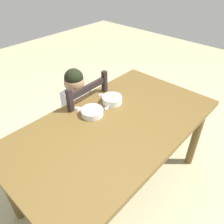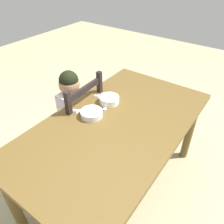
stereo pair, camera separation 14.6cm
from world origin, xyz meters
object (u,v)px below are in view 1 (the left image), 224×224
at_px(bowl_of_peas, 92,112).
at_px(spoon, 107,107).
at_px(child_figure, 79,104).
at_px(dining_table, 114,133).
at_px(bowl_of_carrots, 112,99).
at_px(dining_chair, 80,120).

xyz_separation_m(bowl_of_peas, spoon, (0.14, -0.02, -0.02)).
bearing_deg(spoon, child_figure, 96.02).
bearing_deg(bowl_of_peas, child_figure, 69.59).
height_order(dining_table, bowl_of_carrots, bowl_of_carrots).
distance_m(dining_table, dining_chair, 0.53).
height_order(child_figure, bowl_of_carrots, child_figure).
bearing_deg(dining_chair, bowl_of_peas, -110.35).
bearing_deg(child_figure, dining_chair, 72.92).
xyz_separation_m(dining_chair, spoon, (0.03, -0.32, 0.28)).
bearing_deg(bowl_of_peas, dining_chair, 69.65).
relative_size(dining_table, child_figure, 1.65).
xyz_separation_m(dining_table, dining_chair, (0.08, 0.49, -0.19)).
bearing_deg(dining_table, bowl_of_carrots, 45.72).
distance_m(child_figure, bowl_of_peas, 0.34).
bearing_deg(spoon, bowl_of_peas, 173.37).
bearing_deg(dining_table, bowl_of_peas, 100.57).
relative_size(dining_table, bowl_of_carrots, 9.96).
xyz_separation_m(child_figure, bowl_of_carrots, (0.11, -0.29, 0.12)).
bearing_deg(dining_chair, dining_table, -98.85).
relative_size(dining_table, dining_chair, 1.72).
distance_m(dining_table, bowl_of_carrots, 0.29).
height_order(bowl_of_peas, spoon, bowl_of_peas).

